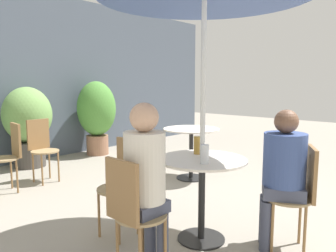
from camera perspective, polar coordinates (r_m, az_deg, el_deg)
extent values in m
plane|color=gray|center=(3.28, 8.39, -17.70)|extent=(20.00, 20.00, 0.00)
cube|color=#4C5666|center=(6.23, -24.81, 7.79)|extent=(10.00, 0.06, 3.00)
cylinder|color=black|center=(3.12, 5.78, -18.89)|extent=(0.42, 0.42, 0.01)
cylinder|color=black|center=(2.98, 5.88, -12.65)|extent=(0.06, 0.06, 0.71)
cylinder|color=silver|center=(2.88, 5.98, -5.84)|extent=(0.78, 0.78, 0.02)
cylinder|color=black|center=(4.90, 4.00, -8.97)|extent=(0.42, 0.42, 0.01)
cylinder|color=black|center=(4.81, 4.04, -4.84)|extent=(0.06, 0.06, 0.71)
cylinder|color=silver|center=(4.74, 4.08, -0.54)|extent=(0.81, 0.81, 0.02)
cylinder|color=#997F56|center=(2.46, -4.72, -15.28)|extent=(0.38, 0.38, 0.02)
cylinder|color=olive|center=(2.57, -8.81, -19.85)|extent=(0.02, 0.02, 0.43)
cylinder|color=olive|center=(2.71, -4.46, -18.25)|extent=(0.02, 0.02, 0.43)
cylinder|color=olive|center=(2.55, -0.48, -19.96)|extent=(0.02, 0.02, 0.43)
cube|color=olive|center=(2.28, -8.05, -11.17)|extent=(0.04, 0.32, 0.43)
cylinder|color=#997F56|center=(2.96, 20.14, -11.74)|extent=(0.38, 0.38, 0.02)
cylinder|color=olive|center=(2.94, 22.72, -16.69)|extent=(0.02, 0.02, 0.43)
cylinder|color=olive|center=(3.17, 21.98, -14.88)|extent=(0.02, 0.02, 0.43)
cylinder|color=olive|center=(2.91, 17.70, -16.72)|extent=(0.02, 0.02, 0.43)
cylinder|color=olive|center=(3.14, 17.36, -14.88)|extent=(0.02, 0.02, 0.43)
cube|color=olive|center=(2.92, 23.71, -7.55)|extent=(0.30, 0.18, 0.43)
cylinder|color=#997F56|center=(4.92, -20.61, -4.15)|extent=(0.38, 0.38, 0.02)
cylinder|color=olive|center=(5.13, -19.95, -6.23)|extent=(0.02, 0.02, 0.43)
cylinder|color=olive|center=(5.02, -22.42, -6.65)|extent=(0.02, 0.02, 0.43)
cylinder|color=olive|center=(4.92, -18.52, -6.75)|extent=(0.02, 0.02, 0.43)
cylinder|color=olive|center=(4.81, -21.07, -7.20)|extent=(0.02, 0.02, 0.43)
cube|color=olive|center=(5.03, -21.67, -1.34)|extent=(0.32, 0.04, 0.43)
cylinder|color=#997F56|center=(4.65, -26.84, -5.14)|extent=(0.38, 0.38, 0.02)
cylinder|color=olive|center=(4.62, -24.79, -7.99)|extent=(0.02, 0.02, 0.43)
cylinder|color=olive|center=(4.85, -25.63, -7.32)|extent=(0.02, 0.02, 0.43)
cube|color=olive|center=(4.65, -24.96, -2.20)|extent=(0.07, 0.33, 0.43)
cylinder|color=#997F56|center=(3.05, -8.69, -10.79)|extent=(0.38, 0.38, 0.02)
cylinder|color=olive|center=(3.13, -5.30, -14.63)|extent=(0.02, 0.02, 0.43)
cylinder|color=olive|center=(3.29, -8.66, -13.58)|extent=(0.02, 0.02, 0.43)
cylinder|color=olive|center=(2.96, -8.55, -16.00)|extent=(0.02, 0.02, 0.43)
cylinder|color=olive|center=(3.13, -11.93, -14.78)|extent=(0.02, 0.02, 0.43)
cube|color=olive|center=(3.11, -6.56, -6.08)|extent=(0.07, 0.33, 0.43)
cylinder|color=#42475B|center=(2.61, -0.95, -19.38)|extent=(0.09, 0.09, 0.43)
cylinder|color=#42475B|center=(2.69, -3.13, -18.46)|extent=(0.09, 0.09, 0.43)
cube|color=#42475B|center=(2.47, -4.02, -13.84)|extent=(0.29, 0.26, 0.09)
cylinder|color=beige|center=(2.37, -4.09, -7.10)|extent=(0.30, 0.30, 0.51)
sphere|color=tan|center=(2.31, -4.17, 1.53)|extent=(0.21, 0.21, 0.21)
cylinder|color=#42475B|center=(3.10, 16.56, -15.22)|extent=(0.10, 0.10, 0.43)
cylinder|color=#42475B|center=(2.95, 16.73, -16.36)|extent=(0.10, 0.10, 0.43)
cube|color=#42475B|center=(2.94, 19.40, -10.60)|extent=(0.41, 0.43, 0.10)
cylinder|color=#384C84|center=(2.87, 19.64, -5.48)|extent=(0.34, 0.34, 0.43)
sphere|color=brown|center=(2.81, 19.92, 0.76)|extent=(0.19, 0.19, 0.19)
cylinder|color=#B28433|center=(3.04, 5.16, -3.33)|extent=(0.07, 0.07, 0.17)
cylinder|color=silver|center=(2.68, 6.40, -4.91)|extent=(0.07, 0.07, 0.16)
cylinder|color=#47423D|center=(5.98, -22.97, -4.54)|extent=(0.51, 0.51, 0.42)
ellipsoid|color=#709E51|center=(5.88, -23.30, 1.82)|extent=(0.79, 0.79, 0.92)
cylinder|color=#93664C|center=(6.60, -12.17, -3.21)|extent=(0.42, 0.42, 0.37)
ellipsoid|color=#4C8938|center=(6.51, -12.35, 2.99)|extent=(0.74, 0.74, 1.05)
cylinder|color=silver|center=(2.81, 6.10, 3.03)|extent=(0.04, 0.04, 2.35)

